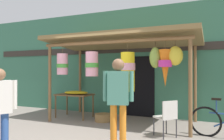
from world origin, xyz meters
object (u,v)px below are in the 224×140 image
(display_table, at_px, (75,97))
(folding_chair, at_px, (167,115))
(wicker_basket_by_table, at_px, (103,118))
(flower_heap_on_table, at_px, (76,93))
(vendor_in_orange, at_px, (118,95))

(display_table, height_order, folding_chair, folding_chair)
(folding_chair, bearing_deg, wicker_basket_by_table, 156.11)
(display_table, distance_m, wicker_basket_by_table, 1.25)
(folding_chair, bearing_deg, display_table, 161.92)
(flower_heap_on_table, xyz_separation_m, folding_chair, (3.09, -1.03, -0.31))
(flower_heap_on_table, relative_size, folding_chair, 0.96)
(flower_heap_on_table, height_order, wicker_basket_by_table, flower_heap_on_table)
(flower_heap_on_table, xyz_separation_m, vendor_in_orange, (2.36, -2.20, 0.23))
(wicker_basket_by_table, bearing_deg, vendor_in_orange, -57.42)
(flower_heap_on_table, distance_m, vendor_in_orange, 3.24)
(wicker_basket_by_table, relative_size, vendor_in_orange, 0.30)
(flower_heap_on_table, bearing_deg, vendor_in_orange, -42.96)
(display_table, xyz_separation_m, vendor_in_orange, (2.43, -2.20, 0.37))
(display_table, height_order, flower_heap_on_table, flower_heap_on_table)
(wicker_basket_by_table, distance_m, vendor_in_orange, 2.64)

